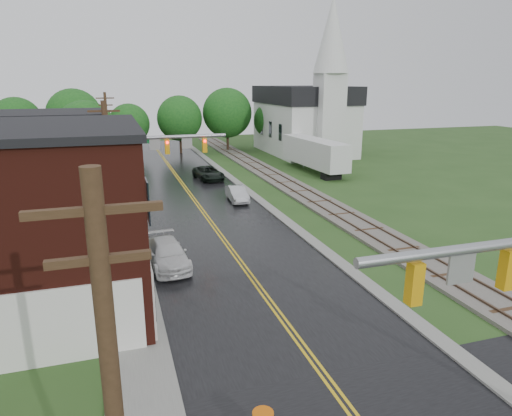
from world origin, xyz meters
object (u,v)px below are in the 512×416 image
traffic_signal_far (157,155)px  semi_trailer (315,153)px  church (307,112)px  tree_left_c (28,144)px  sedan_silver (237,194)px  utility_pole_b (109,174)px  suv_dark (208,173)px  utility_pole_c (108,134)px  pickup_white (167,254)px  tree_left_e (88,132)px

traffic_signal_far → semi_trailer: size_ratio=0.62×
church → semi_trailer: 14.00m
traffic_signal_far → semi_trailer: (18.89, 14.01, -2.74)m
tree_left_c → sedan_silver: (17.32, -9.11, -3.86)m
utility_pole_b → suv_dark: 21.22m
suv_dark → sedan_silver: size_ratio=1.26×
utility_pole_c → tree_left_c: size_ratio=1.18×
tree_left_c → pickup_white: size_ratio=1.56×
utility_pole_c → semi_trailer: (22.22, -2.99, -2.49)m
tree_left_e → pickup_white: size_ratio=1.67×
utility_pole_b → sedan_silver: utility_pole_b is taller
pickup_white → utility_pole_c: bearing=92.2°
church → sedan_silver: church is taller
traffic_signal_far → tree_left_e: bearing=105.9°
tree_left_c → pickup_white: tree_left_c is taller
utility_pole_b → tree_left_c: bearing=111.5°
utility_pole_b → suv_dark: size_ratio=1.81×
utility_pole_b → utility_pole_c: (0.00, 22.00, 0.00)m
utility_pole_b → semi_trailer: bearing=40.5°
tree_left_c → sedan_silver: size_ratio=1.93×
church → tree_left_e: size_ratio=2.45×
tree_left_e → pickup_white: tree_left_e is taller
sedan_silver → utility_pole_c: bearing=129.8°
utility_pole_b → pickup_white: size_ratio=1.84×
church → sedan_silver: 28.76m
utility_pole_c → tree_left_c: bearing=-149.8°
traffic_signal_far → pickup_white: (-0.57, -8.88, -4.26)m
utility_pole_b → utility_pole_c: size_ratio=1.00×
utility_pole_b → tree_left_c: (-7.05, 17.90, -0.21)m
traffic_signal_far → sedan_silver: (6.94, 3.78, -4.32)m
utility_pole_c → tree_left_e: utility_pole_c is taller
traffic_signal_far → sedan_silver: traffic_signal_far is taller
tree_left_c → semi_trailer: size_ratio=0.64×
semi_trailer → pickup_white: bearing=-130.4°
traffic_signal_far → pickup_white: bearing=-93.7°
church → utility_pole_b: bearing=-130.2°
tree_left_c → church: bearing=22.2°
utility_pole_c → suv_dark: utility_pole_c is taller
suv_dark → pickup_white: (-7.00, -22.28, 0.02)m
sedan_silver → semi_trailer: 15.81m
pickup_white → suv_dark: bearing=68.7°
sedan_silver → pickup_white: size_ratio=0.81×
tree_left_e → suv_dark: 13.66m
suv_dark → utility_pole_b: bearing=-125.0°
tree_left_c → tree_left_e: tree_left_e is taller
tree_left_c → pickup_white: 24.18m
utility_pole_c → suv_dark: 11.16m
tree_left_c → pickup_white: (9.81, -21.77, -3.80)m
tree_left_c → traffic_signal_far: bearing=-51.2°
tree_left_e → sedan_silver: 19.94m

